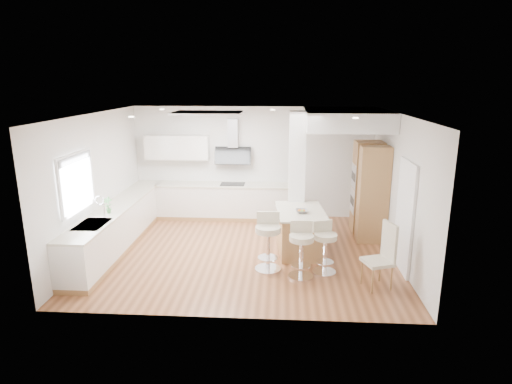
# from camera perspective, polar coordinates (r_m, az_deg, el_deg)

# --- Properties ---
(ground) EXTENTS (6.00, 6.00, 0.00)m
(ground) POSITION_cam_1_polar(r_m,az_deg,el_deg) (8.87, -1.45, -8.04)
(ground) COLOR #965B37
(ground) RESTS_ON ground
(ceiling) EXTENTS (6.00, 5.00, 0.02)m
(ceiling) POSITION_cam_1_polar(r_m,az_deg,el_deg) (8.87, -1.45, -8.04)
(ceiling) COLOR silver
(ceiling) RESTS_ON ground
(wall_back) EXTENTS (6.00, 0.04, 2.80)m
(wall_back) POSITION_cam_1_polar(r_m,az_deg,el_deg) (10.86, -0.35, 3.95)
(wall_back) COLOR silver
(wall_back) RESTS_ON ground
(wall_left) EXTENTS (0.04, 5.00, 2.80)m
(wall_left) POSITION_cam_1_polar(r_m,az_deg,el_deg) (9.19, -20.51, 1.00)
(wall_left) COLOR silver
(wall_left) RESTS_ON ground
(wall_right) EXTENTS (0.04, 5.00, 2.80)m
(wall_right) POSITION_cam_1_polar(r_m,az_deg,el_deg) (8.69, 18.59, 0.43)
(wall_right) COLOR silver
(wall_right) RESTS_ON ground
(skylight) EXTENTS (4.10, 2.10, 0.06)m
(skylight) POSITION_cam_1_polar(r_m,az_deg,el_deg) (8.90, -6.39, 10.38)
(skylight) COLOR white
(skylight) RESTS_ON ground
(window_left) EXTENTS (0.06, 1.28, 1.07)m
(window_left) POSITION_cam_1_polar(r_m,az_deg,el_deg) (8.31, -22.87, 1.49)
(window_left) COLOR silver
(window_left) RESTS_ON ground
(doorway_right) EXTENTS (0.05, 1.00, 2.10)m
(doorway_right) POSITION_cam_1_polar(r_m,az_deg,el_deg) (8.24, 19.23, -3.29)
(doorway_right) COLOR #423C34
(doorway_right) RESTS_ON ground
(counter_left) EXTENTS (0.63, 4.50, 1.35)m
(counter_left) POSITION_cam_1_polar(r_m,az_deg,el_deg) (9.53, -17.79, -4.19)
(counter_left) COLOR #A87A48
(counter_left) RESTS_ON ground
(counter_back) EXTENTS (3.62, 0.63, 2.50)m
(counter_back) POSITION_cam_1_polar(r_m,az_deg,el_deg) (10.85, -5.27, 0.06)
(counter_back) COLOR #A87A48
(counter_back) RESTS_ON ground
(pillar) EXTENTS (0.35, 0.35, 2.80)m
(pillar) POSITION_cam_1_polar(r_m,az_deg,el_deg) (9.32, 5.45, 2.08)
(pillar) COLOR white
(pillar) RESTS_ON ground
(soffit) EXTENTS (1.78, 2.20, 0.40)m
(soffit) POSITION_cam_1_polar(r_m,az_deg,el_deg) (9.68, 11.86, 9.49)
(soffit) COLOR silver
(soffit) RESTS_ON ground
(oven_column) EXTENTS (0.63, 1.21, 2.10)m
(oven_column) POSITION_cam_1_polar(r_m,az_deg,el_deg) (9.86, 14.84, 0.25)
(oven_column) COLOR #A87A48
(oven_column) RESTS_ON ground
(peninsula) EXTENTS (1.07, 1.51, 0.94)m
(peninsula) POSITION_cam_1_polar(r_m,az_deg,el_deg) (8.84, 5.91, -5.13)
(peninsula) COLOR #A87A48
(peninsula) RESTS_ON ground
(bar_stool_a) EXTENTS (0.50, 0.50, 1.08)m
(bar_stool_a) POSITION_cam_1_polar(r_m,az_deg,el_deg) (7.89, 1.62, -6.24)
(bar_stool_a) COLOR white
(bar_stool_a) RESTS_ON ground
(bar_stool_b) EXTENTS (0.46, 0.46, 1.01)m
(bar_stool_b) POSITION_cam_1_polar(r_m,az_deg,el_deg) (7.67, 6.07, -7.28)
(bar_stool_b) COLOR white
(bar_stool_b) RESTS_ON ground
(bar_stool_c) EXTENTS (0.55, 0.55, 0.96)m
(bar_stool_c) POSITION_cam_1_polar(r_m,az_deg,el_deg) (7.89, 9.16, -6.96)
(bar_stool_c) COLOR white
(bar_stool_c) RESTS_ON ground
(dining_chair) EXTENTS (0.56, 0.56, 1.14)m
(dining_chair) POSITION_cam_1_polar(r_m,az_deg,el_deg) (7.57, 16.62, -7.82)
(dining_chair) COLOR beige
(dining_chair) RESTS_ON ground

